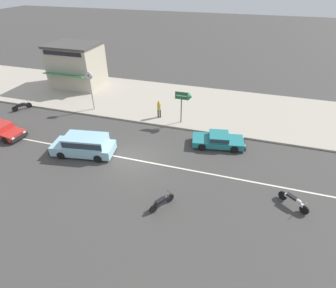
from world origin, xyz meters
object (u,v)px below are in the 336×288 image
minivan_pale_blue_3 (84,144)px  sedan_teal_1 (218,140)px  motorcycle_2 (162,201)px  arrow_signboard (188,98)px  pedestrian_near_clock (159,108)px  shopfront_corner_warung (77,65)px  hatchback_red_0 (1,129)px  street_clock (90,81)px  motorcycle_1 (294,201)px  motorcycle_0 (22,106)px

minivan_pale_blue_3 → sedan_teal_1: bearing=22.7°
motorcycle_2 → arrow_signboard: size_ratio=0.54×
arrow_signboard → pedestrian_near_clock: arrow_signboard is taller
shopfront_corner_warung → minivan_pale_blue_3: bearing=-56.2°
shopfront_corner_warung → hatchback_red_0: bearing=-90.4°
motorcycle_2 → pedestrian_near_clock: pedestrian_near_clock is taller
sedan_teal_1 → arrow_signboard: arrow_signboard is taller
shopfront_corner_warung → street_clock: bearing=-47.1°
street_clock → pedestrian_near_clock: size_ratio=2.26×
arrow_signboard → shopfront_corner_warung: shopfront_corner_warung is taller
sedan_teal_1 → motorcycle_2: (-2.30, -7.50, -0.11)m
motorcycle_1 → arrow_signboard: size_ratio=0.54×
motorcycle_0 → hatchback_red_0: bearing=-66.7°
motorcycle_1 → arrow_signboard: 11.66m
pedestrian_near_clock → street_clock: bearing=-178.4°
sedan_teal_1 → street_clock: (-12.74, 2.80, 2.48)m
sedan_teal_1 → shopfront_corner_warung: 19.64m
hatchback_red_0 → minivan_pale_blue_3: 8.26m
arrow_signboard → shopfront_corner_warung: size_ratio=0.54×
sedan_teal_1 → pedestrian_near_clock: size_ratio=2.60×
hatchback_red_0 → arrow_signboard: 16.05m
motorcycle_0 → arrow_signboard: bearing=6.1°
motorcycle_0 → street_clock: street_clock is taller
arrow_signboard → motorcycle_2: bearing=-85.0°
minivan_pale_blue_3 → arrow_signboard: bearing=46.0°
sedan_teal_1 → motorcycle_2: sedan_teal_1 is taller
street_clock → arrow_signboard: bearing=-1.2°
minivan_pale_blue_3 → pedestrian_near_clock: size_ratio=2.95×
minivan_pale_blue_3 → motorcycle_1: minivan_pale_blue_3 is taller
motorcycle_1 → pedestrian_near_clock: (-11.12, 8.21, 0.70)m
motorcycle_0 → pedestrian_near_clock: 14.00m
arrow_signboard → street_clock: bearing=178.8°
hatchback_red_0 → motorcycle_1: hatchback_red_0 is taller
hatchback_red_0 → motorcycle_1: (22.99, -1.55, -0.16)m
minivan_pale_blue_3 → shopfront_corner_warung: 14.77m
sedan_teal_1 → motorcycle_1: sedan_teal_1 is taller
motorcycle_1 → arrow_signboard: (-8.36, 7.83, 2.21)m
motorcycle_0 → street_clock: bearing=15.7°
sedan_teal_1 → street_clock: size_ratio=1.15×
motorcycle_0 → motorcycle_2: bearing=-25.5°
street_clock → shopfront_corner_warung: size_ratio=0.68×
motorcycle_2 → minivan_pale_blue_3: bearing=154.4°
sedan_teal_1 → motorcycle_0: sedan_teal_1 is taller
motorcycle_2 → pedestrian_near_clock: bearing=109.2°
hatchback_red_0 → motorcycle_0: hatchback_red_0 is taller
minivan_pale_blue_3 → motorcycle_1: 14.80m
pedestrian_near_clock → motorcycle_2: bearing=-70.8°
motorcycle_0 → motorcycle_1: 25.66m
hatchback_red_0 → motorcycle_0: (-1.94, 4.50, -0.17)m
sedan_teal_1 → motorcycle_0: size_ratio=2.61×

